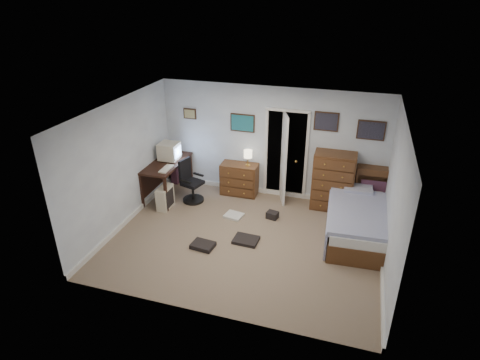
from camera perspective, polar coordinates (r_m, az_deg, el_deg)
name	(u,v)px	position (r m, az deg, el deg)	size (l,w,h in m)	color
floor	(245,240)	(7.74, 0.73, -8.53)	(5.00, 4.00, 0.02)	#84705B
computer_desk	(163,169)	(9.19, -10.93, 1.49)	(0.67, 1.44, 0.83)	black
crt_monitor	(169,151)	(9.11, -10.03, 4.04)	(0.43, 0.40, 0.40)	beige
keyboard	(166,169)	(8.71, -10.45, 1.58)	(0.17, 0.44, 0.03)	beige
pc_tower	(165,198)	(8.80, -10.59, -2.47)	(0.23, 0.46, 0.50)	beige
office_chair	(191,185)	(8.96, -7.02, -0.74)	(0.58, 0.58, 0.97)	black
media_stack	(175,167)	(9.80, -9.27, 1.84)	(0.17, 0.17, 0.84)	maroon
low_dresser	(239,179)	(9.19, -0.09, 0.13)	(0.83, 0.42, 0.74)	brown
table_lamp	(248,154)	(8.88, 1.14, 3.65)	(0.19, 0.19, 0.36)	gold
doorway	(288,151)	(9.16, 6.89, 4.18)	(0.96, 1.12, 2.05)	black
tall_dresser	(333,181)	(8.73, 13.10, -0.15)	(0.86, 0.51, 1.26)	brown
headboard_bookcase	(382,189)	(8.89, 19.54, -1.26)	(1.12, 0.31, 1.00)	brown
bed	(356,221)	(8.00, 16.19, -5.67)	(1.20, 2.10, 0.67)	brown
wall_posters	(298,124)	(8.60, 8.24, 7.93)	(4.38, 0.04, 0.60)	#331E11
floor_clutter	(236,232)	(7.87, -0.61, -7.41)	(1.35, 1.68, 0.14)	black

